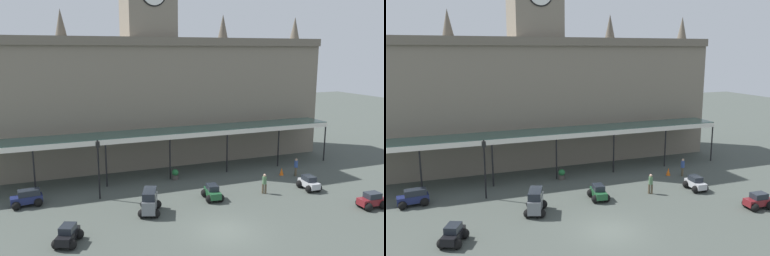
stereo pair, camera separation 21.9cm
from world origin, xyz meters
The scene contains 14 objects.
ground_plane centered at (0.00, 0.00, 0.00)m, with size 140.00×140.00×0.00m, color #434A44.
station_building centered at (0.00, 18.34, 7.02)m, with size 37.28×6.79×20.33m.
entrance_canopy centered at (0.00, 12.72, 4.08)m, with size 34.59×3.26×4.23m.
car_grey_van centered at (-3.77, 4.56, 0.81)m, with size 2.11×2.58×1.77m.
car_black_sedan centered at (-9.62, 1.85, 0.50)m, with size 1.99×2.23×1.19m.
car_navy_estate centered at (-12.07, 9.18, 0.56)m, with size 2.33×1.70×1.27m.
car_silver_sedan centered at (10.07, 4.56, 0.50)m, with size 1.58×2.09×1.19m.
car_maroon_sedan centered at (11.93, -0.41, 0.50)m, with size 2.09×1.58×1.19m.
car_green_sedan centered at (1.55, 5.44, 0.50)m, with size 1.67×2.14×1.19m.
pedestrian_near_entrance centered at (6.05, 5.09, 0.91)m, with size 0.35×0.34×1.67m.
pedestrian_crossing_forecourt centered at (11.30, 8.14, 0.91)m, with size 0.34×0.37×1.67m.
victorian_lamppost centered at (-6.73, 8.77, 2.97)m, with size 0.30×0.30×4.77m.
traffic_cone centered at (10.18, 8.77, 0.35)m, with size 0.40×0.40×0.70m, color orange.
planter_near_kerb centered at (0.38, 11.15, 0.49)m, with size 0.60×0.60×0.96m.
Camera 2 is at (-10.40, -21.71, 11.53)m, focal length 37.03 mm.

